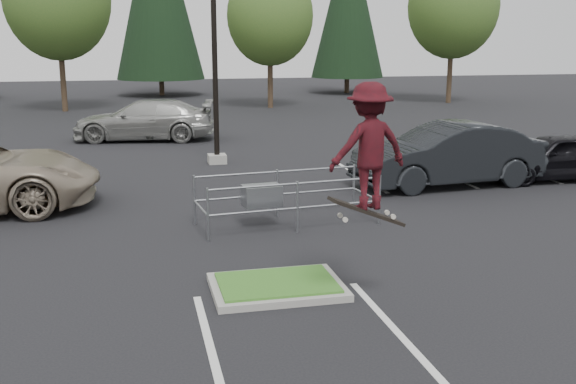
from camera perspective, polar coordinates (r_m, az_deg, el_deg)
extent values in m
plane|color=black|center=(11.49, -0.94, -8.32)|extent=(120.00, 120.00, 0.00)
cube|color=#9C9A91|center=(11.47, -0.94, -8.04)|extent=(2.20, 1.60, 0.12)
cube|color=#306C22|center=(11.44, -0.94, -7.69)|extent=(1.95, 1.35, 0.05)
cube|color=silver|center=(20.04, -19.23, 0.22)|extent=(0.12, 5.20, 0.01)
cube|color=silver|center=(21.02, 5.91, 1.45)|extent=(0.12, 5.20, 0.01)
cube|color=silver|center=(22.04, 12.58, 1.74)|extent=(0.12, 5.20, 0.01)
cube|color=silver|center=(23.32, 18.58, 1.98)|extent=(0.12, 5.20, 0.01)
cube|color=silver|center=(9.28, 11.58, -14.01)|extent=(0.12, 6.00, 0.01)
cube|color=#9C9A91|center=(22.99, -6.02, 2.81)|extent=(0.60, 0.60, 0.30)
cylinder|color=black|center=(22.65, -6.32, 14.97)|extent=(0.18, 0.18, 10.00)
cylinder|color=#38281C|center=(41.22, -18.50, 8.92)|extent=(0.32, 0.32, 3.50)
sphere|color=#2E5C22|center=(40.82, -18.06, 14.23)|extent=(3.68, 3.68, 3.68)
sphere|color=#2E5C22|center=(41.62, -19.56, 14.34)|extent=(4.05, 4.05, 4.05)
cylinder|color=#38281C|center=(41.19, -1.51, 9.25)|extent=(0.32, 0.32, 3.04)
ellipsoid|color=#2E5C22|center=(41.13, -1.54, 14.71)|extent=(5.12, 5.12, 5.89)
sphere|color=#2E5C22|center=(40.94, -0.60, 13.83)|extent=(3.20, 3.20, 3.20)
sphere|color=#2E5C22|center=(41.41, -2.35, 14.03)|extent=(3.52, 3.52, 3.52)
cylinder|color=#38281C|center=(45.59, 13.51, 9.50)|extent=(0.32, 0.32, 3.42)
ellipsoid|color=#2E5C22|center=(45.56, 13.81, 15.04)|extent=(5.76, 5.76, 6.62)
sphere|color=#2E5C22|center=(45.54, 14.63, 14.09)|extent=(3.60, 3.60, 3.60)
sphere|color=#2E5C22|center=(45.68, 12.97, 14.40)|extent=(3.96, 3.96, 3.96)
cylinder|color=#38281C|center=(51.15, -10.64, 8.72)|extent=(0.36, 0.36, 1.20)
cylinder|color=#38281C|center=(52.67, 5.00, 9.01)|extent=(0.36, 0.36, 1.20)
cone|color=black|center=(52.61, 5.14, 15.82)|extent=(5.50, 5.50, 11.30)
cylinder|color=gray|center=(14.11, -6.80, -1.92)|extent=(0.06, 0.06, 1.14)
cylinder|color=gray|center=(15.43, -7.93, -0.66)|extent=(0.06, 0.06, 1.14)
cylinder|color=gray|center=(14.65, 0.80, -1.27)|extent=(0.06, 0.06, 1.14)
cylinder|color=gray|center=(15.92, -0.91, -0.12)|extent=(0.06, 0.06, 1.14)
cylinder|color=gray|center=(15.42, 7.74, -0.67)|extent=(0.06, 0.06, 1.14)
cylinder|color=gray|center=(16.64, 5.59, 0.39)|extent=(0.06, 0.06, 1.14)
cylinder|color=gray|center=(14.65, 0.80, -1.37)|extent=(3.95, 0.48, 0.05)
cylinder|color=gray|center=(14.53, 0.81, 0.72)|extent=(3.95, 0.48, 0.05)
cylinder|color=gray|center=(15.93, -0.91, -0.20)|extent=(3.95, 0.48, 0.05)
cylinder|color=gray|center=(15.81, -0.92, 1.72)|extent=(3.95, 0.48, 0.05)
cube|color=gray|center=(15.07, -2.23, -0.31)|extent=(0.89, 0.60, 0.48)
cube|color=black|center=(10.41, 6.67, -1.66)|extent=(1.22, 0.46, 0.52)
cylinder|color=beige|center=(10.19, 4.86, -2.35)|extent=(0.08, 0.04, 0.08)
cylinder|color=beige|center=(10.42, 4.43, -1.99)|extent=(0.08, 0.04, 0.08)
cylinder|color=beige|center=(10.45, 8.89, -2.08)|extent=(0.08, 0.04, 0.08)
cylinder|color=beige|center=(10.68, 8.38, -1.73)|extent=(0.08, 0.04, 0.08)
imported|color=maroon|center=(10.20, 6.82, 3.86)|extent=(1.34, 0.89, 1.92)
imported|color=black|center=(19.81, 13.35, 3.10)|extent=(5.62, 2.39, 1.80)
imported|color=black|center=(21.61, 21.68, 2.81)|extent=(4.23, 1.88, 1.41)
imported|color=#9D9D98|center=(28.67, -11.97, 5.99)|extent=(6.09, 3.35, 1.67)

